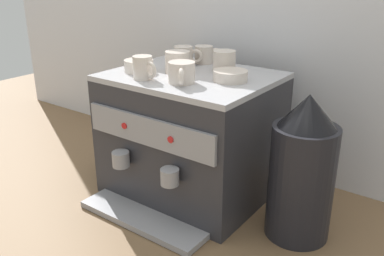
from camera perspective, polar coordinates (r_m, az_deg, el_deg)
ground_plane at (r=1.55m, az=0.00°, el=-8.20°), size 4.00×4.00×0.00m
tiled_backsplash_wall at (r=1.64m, az=7.03°, el=14.20°), size 2.80×0.03×1.13m
espresso_machine at (r=1.45m, az=-0.11°, el=-0.96°), size 0.53×0.55×0.43m
ceramic_cup_0 at (r=1.54m, az=1.76°, el=10.00°), size 0.09×0.08×0.06m
ceramic_cup_1 at (r=1.41m, az=-2.04°, el=9.04°), size 0.11×0.10×0.07m
ceramic_cup_2 at (r=1.27m, az=-1.43°, el=7.55°), size 0.09×0.11×0.06m
ceramic_cup_3 at (r=1.40m, az=4.35°, el=9.04°), size 0.11×0.09×0.07m
ceramic_cup_4 at (r=1.51m, az=-1.03°, el=9.84°), size 0.10×0.07×0.07m
ceramic_cup_5 at (r=1.32m, az=-6.65°, el=8.18°), size 0.10×0.06×0.07m
ceramic_bowl_0 at (r=1.31m, az=5.29°, el=7.11°), size 0.11×0.11×0.03m
ceramic_bowl_1 at (r=1.42m, az=-7.28°, el=8.38°), size 0.10×0.10×0.04m
coffee_grinder at (r=1.25m, az=14.80°, el=-5.73°), size 0.19×0.19×0.44m
milk_pitcher at (r=1.73m, az=-11.65°, el=-3.24°), size 0.08×0.08×0.12m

